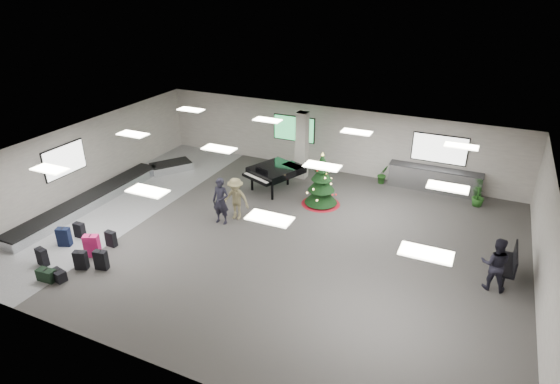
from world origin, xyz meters
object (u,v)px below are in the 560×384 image
at_px(bench, 510,262).
at_px(potted_plant_right, 478,196).
at_px(grand_piano, 274,171).
at_px(potted_plant_left, 383,174).
at_px(traveler_b, 236,199).
at_px(service_counter, 434,179).
at_px(traveler_a, 221,201).
at_px(christmas_tree, 321,187).
at_px(pink_suitcase, 92,246).
at_px(traveler_bench, 495,264).
at_px(baggage_carousel, 107,193).

height_order(bench, potted_plant_right, bench).
distance_m(grand_piano, potted_plant_left, 5.13).
relative_size(traveler_b, potted_plant_right, 1.94).
bearing_deg(service_counter, traveler_a, -137.26).
bearing_deg(traveler_b, christmas_tree, 40.84).
distance_m(pink_suitcase, christmas_tree, 9.18).
bearing_deg(pink_suitcase, christmas_tree, 25.92).
bearing_deg(traveler_a, grand_piano, 78.99).
relative_size(pink_suitcase, christmas_tree, 0.35).
xyz_separation_m(service_counter, bench, (3.18, -5.80, 0.03)).
xyz_separation_m(bench, traveler_b, (-9.95, -0.22, 0.30)).
distance_m(traveler_bench, potted_plant_right, 5.95).
bearing_deg(potted_plant_right, grand_piano, -165.60).
bearing_deg(service_counter, potted_plant_right, -22.22).
xyz_separation_m(service_counter, pink_suitcase, (-9.94, -10.50, -0.15)).
distance_m(christmas_tree, traveler_a, 4.35).
relative_size(traveler_bench, potted_plant_right, 1.97).
distance_m(christmas_tree, potted_plant_left, 3.76).
height_order(grand_piano, potted_plant_right, grand_piano).
bearing_deg(traveler_bench, traveler_a, -2.35).
bearing_deg(bench, pink_suitcase, -160.40).
bearing_deg(pink_suitcase, traveler_a, 29.43).
bearing_deg(service_counter, potted_plant_left, -176.25).
relative_size(baggage_carousel, pink_suitcase, 11.81).
bearing_deg(traveler_a, traveler_b, 55.99).
xyz_separation_m(traveler_a, traveler_b, (0.34, 0.56, -0.07)).
relative_size(service_counter, potted_plant_right, 4.50).
xyz_separation_m(baggage_carousel, traveler_b, (6.07, 0.72, 0.66)).
relative_size(grand_piano, traveler_b, 1.56).
bearing_deg(grand_piano, potted_plant_left, 55.44).
height_order(baggage_carousel, traveler_b, traveler_b).
xyz_separation_m(bench, traveler_bench, (-0.46, -0.87, 0.32)).
relative_size(traveler_bench, potted_plant_left, 2.00).
xyz_separation_m(bench, traveler_a, (-10.30, -0.78, 0.37)).
height_order(grand_piano, traveler_bench, traveler_bench).
xyz_separation_m(grand_piano, potted_plant_left, (4.27, 2.81, -0.47)).
height_order(baggage_carousel, service_counter, service_counter).
relative_size(pink_suitcase, bench, 0.51).
xyz_separation_m(traveler_bench, potted_plant_right, (-0.80, 5.88, -0.44)).
distance_m(baggage_carousel, traveler_a, 5.78).
bearing_deg(christmas_tree, grand_piano, 169.77).
bearing_deg(bench, traveler_bench, -118.13).
xyz_separation_m(traveler_a, potted_plant_left, (4.83, 6.42, -0.50)).
relative_size(service_counter, bench, 2.53).
relative_size(pink_suitcase, traveler_a, 0.44).
bearing_deg(traveler_bench, traveler_b, -5.72).
bearing_deg(grand_piano, traveler_b, -71.91).
height_order(pink_suitcase, traveler_bench, traveler_bench).
distance_m(baggage_carousel, service_counter, 14.50).
relative_size(baggage_carousel, traveler_b, 5.57).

